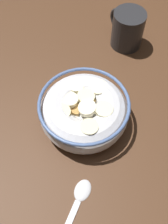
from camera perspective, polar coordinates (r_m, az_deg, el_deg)
The scene contains 4 objects.
ground_plane at distance 53.48cm, azimuth 0.00°, elevation -2.21°, with size 103.78×103.78×2.00cm, color #472B19.
cereal_bowl at distance 49.75cm, azimuth -0.00°, elevation 0.21°, with size 16.20×16.20×6.50cm.
spoon at distance 46.73cm, azimuth -1.29°, elevation -17.94°, with size 9.06×12.18×0.80cm.
coffee_mug at distance 62.92cm, azimuth 8.91°, elevation 16.59°, with size 9.57×6.87×8.20cm.
Camera 1 is at (-21.65, 14.10, 45.83)cm, focal length 44.27 mm.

